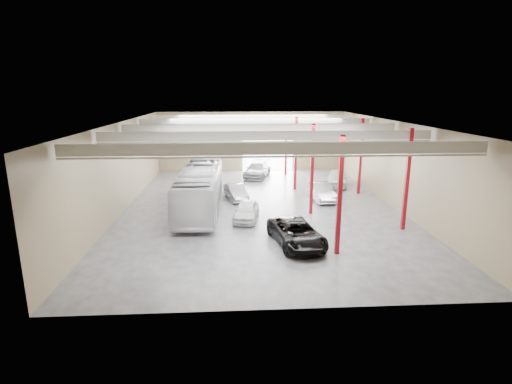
{
  "coord_description": "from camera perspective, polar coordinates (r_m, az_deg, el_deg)",
  "views": [
    {
      "loc": [
        -2.3,
        -31.67,
        9.31
      ],
      "look_at": [
        -0.59,
        -3.55,
        2.2
      ],
      "focal_mm": 28.0,
      "sensor_mm": 36.0,
      "label": 1
    }
  ],
  "objects": [
    {
      "name": "car_right_near",
      "position": [
        35.6,
        9.29,
        0.08
      ],
      "size": [
        1.91,
        4.71,
        1.52
      ],
      "primitive_type": "imported",
      "rotation": [
        0.0,
        0.0,
        0.07
      ],
      "color": "#B7B7BC",
      "rests_on": "ground"
    },
    {
      "name": "car_right_far",
      "position": [
        41.18,
        11.53,
        1.95
      ],
      "size": [
        3.09,
        5.04,
        1.6
      ],
      "primitive_type": "imported",
      "rotation": [
        0.0,
        0.0,
        -0.27
      ],
      "color": "white",
      "rests_on": "ground"
    },
    {
      "name": "depot_shell",
      "position": [
        32.53,
        0.85,
        6.51
      ],
      "size": [
        22.12,
        32.12,
        7.06
      ],
      "color": "#414146",
      "rests_on": "ground"
    },
    {
      "name": "coach_bus",
      "position": [
        32.11,
        -8.0,
        0.45
      ],
      "size": [
        3.21,
        12.77,
        3.54
      ],
      "primitive_type": "imported",
      "rotation": [
        0.0,
        0.0,
        -0.02
      ],
      "color": "silver",
      "rests_on": "ground"
    },
    {
      "name": "car_row_a",
      "position": [
        29.69,
        -1.39,
        -2.69
      ],
      "size": [
        2.32,
        4.35,
        1.41
      ],
      "primitive_type": "imported",
      "rotation": [
        0.0,
        0.0,
        -0.16
      ],
      "color": "silver",
      "rests_on": "ground"
    },
    {
      "name": "car_row_c",
      "position": [
        44.58,
        0.19,
        3.19
      ],
      "size": [
        3.81,
        6.07,
        1.64
      ],
      "primitive_type": "imported",
      "rotation": [
        0.0,
        0.0,
        -0.29
      ],
      "color": "slate",
      "rests_on": "ground"
    },
    {
      "name": "car_row_b",
      "position": [
        35.37,
        -2.88,
        0.0
      ],
      "size": [
        2.34,
        4.26,
        1.33
      ],
      "primitive_type": "imported",
      "rotation": [
        0.0,
        0.0,
        0.24
      ],
      "color": "#A0A0A4",
      "rests_on": "ground"
    },
    {
      "name": "black_sedan",
      "position": [
        25.03,
        5.79,
        -5.87
      ],
      "size": [
        3.53,
        5.92,
        1.54
      ],
      "primitive_type": "imported",
      "rotation": [
        0.0,
        0.0,
        0.19
      ],
      "color": "black",
      "rests_on": "ground"
    }
  ]
}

